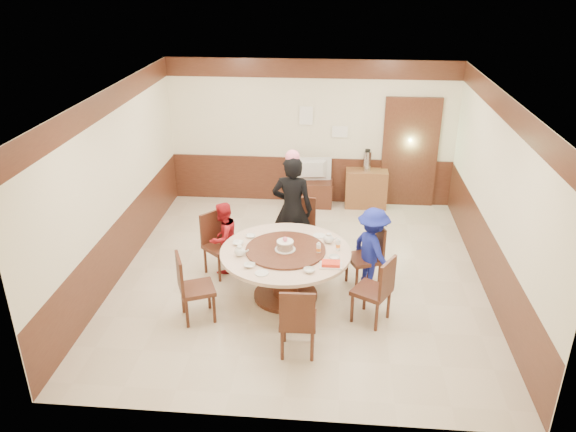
# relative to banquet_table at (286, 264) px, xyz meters

# --- Properties ---
(room) EXTENTS (6.00, 6.04, 2.84)m
(room) POSITION_rel_banquet_table_xyz_m (0.18, 0.64, 0.55)
(room) COLOR beige
(room) RESTS_ON ground
(banquet_table) EXTENTS (1.83, 1.83, 0.78)m
(banquet_table) POSITION_rel_banquet_table_xyz_m (0.00, 0.00, 0.00)
(banquet_table) COLOR #462215
(banquet_table) RESTS_ON ground
(chair_0) EXTENTS (0.58, 0.58, 0.97)m
(chair_0) POSITION_rel_banquet_table_xyz_m (1.14, 0.42, -0.23)
(chair_0) COLOR #462215
(chair_0) RESTS_ON ground
(chair_1) EXTENTS (0.46, 0.47, 0.97)m
(chair_1) POSITION_rel_banquet_table_xyz_m (0.14, 1.24, -0.23)
(chair_1) COLOR #462215
(chair_1) RESTS_ON ground
(chair_2) EXTENTS (0.62, 0.62, 0.97)m
(chair_2) POSITION_rel_banquet_table_xyz_m (-1.06, 0.61, -0.23)
(chair_2) COLOR #462215
(chair_2) RESTS_ON ground
(chair_3) EXTENTS (0.58, 0.58, 0.97)m
(chair_3) POSITION_rel_banquet_table_xyz_m (-1.15, -0.63, -0.23)
(chair_3) COLOR #462215
(chair_3) RESTS_ON ground
(chair_4) EXTENTS (0.45, 0.46, 0.97)m
(chair_4) POSITION_rel_banquet_table_xyz_m (0.26, -1.24, -0.23)
(chair_4) COLOR #462215
(chair_4) RESTS_ON ground
(chair_5) EXTENTS (0.60, 0.60, 0.97)m
(chair_5) POSITION_rel_banquet_table_xyz_m (1.20, -0.48, -0.23)
(chair_5) COLOR #462215
(chair_5) RESTS_ON ground
(person_standing) EXTENTS (0.68, 0.48, 1.76)m
(person_standing) POSITION_rel_banquet_table_xyz_m (0.00, 1.14, 0.35)
(person_standing) COLOR black
(person_standing) RESTS_ON ground
(person_red) EXTENTS (0.65, 0.69, 1.14)m
(person_red) POSITION_rel_banquet_table_xyz_m (-1.02, 0.67, 0.04)
(person_red) COLOR #B4181F
(person_red) RESTS_ON ground
(person_blue) EXTENTS (0.84, 0.94, 1.27)m
(person_blue) POSITION_rel_banquet_table_xyz_m (1.23, 0.37, 0.10)
(person_blue) COLOR navy
(person_blue) RESTS_ON ground
(birthday_cake) EXTENTS (0.29, 0.29, 0.20)m
(birthday_cake) POSITION_rel_banquet_table_xyz_m (-0.00, -0.02, 0.31)
(birthday_cake) COLOR white
(birthday_cake) RESTS_ON banquet_table
(teapot_left) EXTENTS (0.17, 0.15, 0.13)m
(teapot_left) POSITION_rel_banquet_table_xyz_m (-0.61, -0.19, 0.28)
(teapot_left) COLOR white
(teapot_left) RESTS_ON banquet_table
(teapot_right) EXTENTS (0.17, 0.15, 0.13)m
(teapot_right) POSITION_rel_banquet_table_xyz_m (0.59, 0.29, 0.28)
(teapot_right) COLOR white
(teapot_right) RESTS_ON banquet_table
(bowl_0) EXTENTS (0.13, 0.13, 0.03)m
(bowl_0) POSITION_rel_banquet_table_xyz_m (-0.54, 0.37, 0.23)
(bowl_0) COLOR white
(bowl_0) RESTS_ON banquet_table
(bowl_1) EXTENTS (0.15, 0.15, 0.05)m
(bowl_1) POSITION_rel_banquet_table_xyz_m (0.36, -0.56, 0.24)
(bowl_1) COLOR white
(bowl_1) RESTS_ON banquet_table
(bowl_2) EXTENTS (0.15, 0.15, 0.04)m
(bowl_2) POSITION_rel_banquet_table_xyz_m (-0.43, -0.49, 0.23)
(bowl_2) COLOR white
(bowl_2) RESTS_ON banquet_table
(bowl_3) EXTENTS (0.15, 0.15, 0.05)m
(bowl_3) POSITION_rel_banquet_table_xyz_m (0.68, -0.19, 0.24)
(bowl_3) COLOR white
(bowl_3) RESTS_ON banquet_table
(bowl_4) EXTENTS (0.16, 0.16, 0.04)m
(bowl_4) POSITION_rel_banquet_table_xyz_m (-0.69, 0.13, 0.24)
(bowl_4) COLOR white
(bowl_4) RESTS_ON banquet_table
(saucer_near) EXTENTS (0.18, 0.18, 0.01)m
(saucer_near) POSITION_rel_banquet_table_xyz_m (-0.25, -0.65, 0.22)
(saucer_near) COLOR white
(saucer_near) RESTS_ON banquet_table
(saucer_far) EXTENTS (0.18, 0.18, 0.01)m
(saucer_far) POSITION_rel_banquet_table_xyz_m (0.45, 0.50, 0.22)
(saucer_far) COLOR white
(saucer_far) RESTS_ON banquet_table
(shrimp_platter) EXTENTS (0.30, 0.20, 0.06)m
(shrimp_platter) POSITION_rel_banquet_table_xyz_m (0.64, -0.38, 0.24)
(shrimp_platter) COLOR white
(shrimp_platter) RESTS_ON banquet_table
(bottle_0) EXTENTS (0.06, 0.06, 0.16)m
(bottle_0) POSITION_rel_banquet_table_xyz_m (0.46, -0.06, 0.30)
(bottle_0) COLOR white
(bottle_0) RESTS_ON banquet_table
(bottle_1) EXTENTS (0.06, 0.06, 0.16)m
(bottle_1) POSITION_rel_banquet_table_xyz_m (0.73, 0.08, 0.30)
(bottle_1) COLOR white
(bottle_1) RESTS_ON banquet_table
(tv_stand) EXTENTS (0.85, 0.45, 0.50)m
(tv_stand) POSITION_rel_banquet_table_xyz_m (0.19, 3.38, -0.28)
(tv_stand) COLOR #462215
(tv_stand) RESTS_ON ground
(television) EXTENTS (0.81, 0.20, 0.46)m
(television) POSITION_rel_banquet_table_xyz_m (0.19, 3.38, 0.20)
(television) COLOR gray
(television) RESTS_ON tv_stand
(side_cabinet) EXTENTS (0.80, 0.40, 0.75)m
(side_cabinet) POSITION_rel_banquet_table_xyz_m (1.27, 3.41, -0.16)
(side_cabinet) COLOR brown
(side_cabinet) RESTS_ON ground
(thermos) EXTENTS (0.15, 0.15, 0.38)m
(thermos) POSITION_rel_banquet_table_xyz_m (1.26, 3.41, 0.41)
(thermos) COLOR silver
(thermos) RESTS_ON side_cabinet
(notice_left) EXTENTS (0.25, 0.00, 0.35)m
(notice_left) POSITION_rel_banquet_table_xyz_m (0.07, 3.58, 1.22)
(notice_left) COLOR white
(notice_left) RESTS_ON room
(notice_right) EXTENTS (0.30, 0.00, 0.22)m
(notice_right) POSITION_rel_banquet_table_xyz_m (0.72, 3.58, 0.92)
(notice_right) COLOR white
(notice_right) RESTS_ON room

